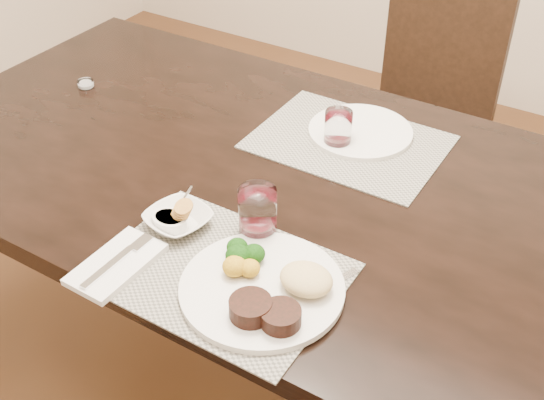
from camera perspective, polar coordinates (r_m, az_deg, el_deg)
The scene contains 14 objects.
ground_plane at distance 2.11m, azimuth 1.26°, elevation -15.00°, with size 4.50×4.50×0.00m, color #492B17.
dining_table at distance 1.63m, azimuth 1.57°, elevation -0.51°, with size 2.00×1.00×0.75m.
chair_far at distance 2.44m, azimuth 12.78°, elevation 7.91°, with size 0.42×0.42×0.90m.
placemat_near at distance 1.33m, azimuth -4.33°, elevation -6.10°, with size 0.46×0.34×0.00m, color gray.
placemat_far at distance 1.72m, azimuth 6.43°, elevation 4.85°, with size 0.46×0.34×0.00m, color gray.
dinner_plate at distance 1.27m, azimuth -0.37°, elevation -7.37°, with size 0.31×0.31×0.06m.
napkin_fork at distance 1.37m, azimuth -12.88°, elevation -5.22°, with size 0.11×0.19×0.02m.
steak_knife at distance 1.26m, azimuth 3.47°, elevation -8.92°, with size 0.06×0.20×0.01m.
cracker_bowl at distance 1.44m, azimuth -7.84°, elevation -1.59°, with size 0.15×0.15×0.06m.
sauce_ramekin at distance 1.44m, azimuth -8.55°, elevation -1.79°, with size 0.08×0.12×0.06m.
wine_glass_near at distance 1.39m, azimuth -1.21°, elevation -1.19°, with size 0.08×0.08×0.11m.
far_plate at distance 1.75m, azimuth 7.40°, elevation 5.72°, with size 0.26×0.26×0.01m, color silver.
wine_glass_far at distance 1.68m, azimuth 5.54°, elevation 5.81°, with size 0.07×0.07×0.09m.
salt_cellar at distance 2.03m, azimuth -15.32°, elevation 9.33°, with size 0.05×0.05×0.02m.
Camera 1 is at (0.64, -1.12, 1.67)m, focal length 45.00 mm.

